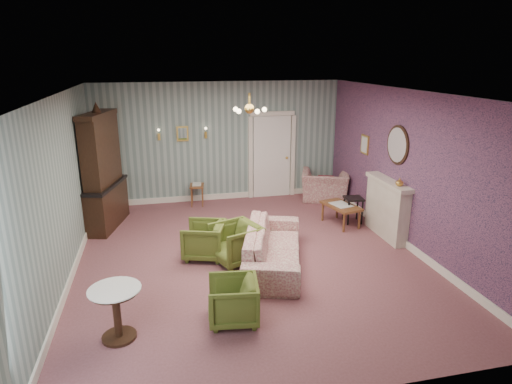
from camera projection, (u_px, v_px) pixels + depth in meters
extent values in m
plane|color=brown|center=(250.00, 257.00, 7.92)|extent=(7.00, 7.00, 0.00)
plane|color=white|center=(249.00, 93.00, 7.06)|extent=(7.00, 7.00, 0.00)
plane|color=slate|center=(220.00, 142.00, 10.75)|extent=(6.00, 0.00, 6.00)
plane|color=slate|center=(325.00, 276.00, 4.23)|extent=(6.00, 0.00, 6.00)
plane|color=slate|center=(62.00, 191.00, 6.85)|extent=(0.00, 7.00, 7.00)
plane|color=slate|center=(409.00, 170.00, 8.12)|extent=(0.00, 7.00, 7.00)
plane|color=#A15070|center=(408.00, 170.00, 8.12)|extent=(0.00, 7.00, 7.00)
imported|color=#4F5C20|center=(233.00, 299.00, 5.93)|extent=(0.69, 0.73, 0.67)
imported|color=#4F5C20|center=(236.00, 241.00, 7.65)|extent=(0.91, 0.94, 0.77)
imported|color=#4F5C20|center=(204.00, 238.00, 7.84)|extent=(0.84, 0.87, 0.72)
imported|color=#8F3946|center=(273.00, 240.00, 7.53)|extent=(1.33, 2.41, 0.90)
imported|color=#8F3946|center=(325.00, 181.00, 10.95)|extent=(1.32, 1.09, 0.99)
imported|color=gold|center=(400.00, 182.00, 8.15)|extent=(0.15, 0.15, 0.15)
cube|color=maroon|center=(325.00, 183.00, 10.80)|extent=(0.41, 0.28, 0.39)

